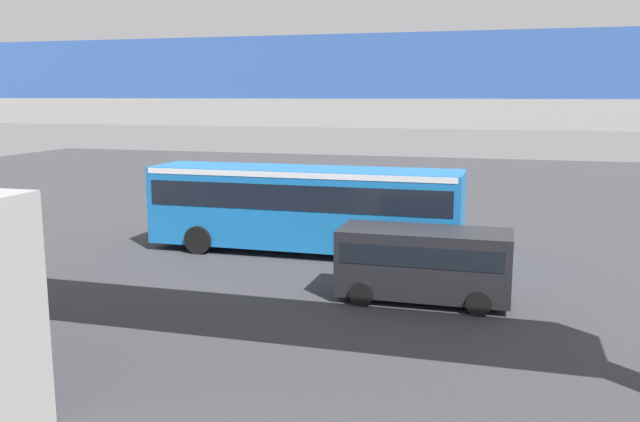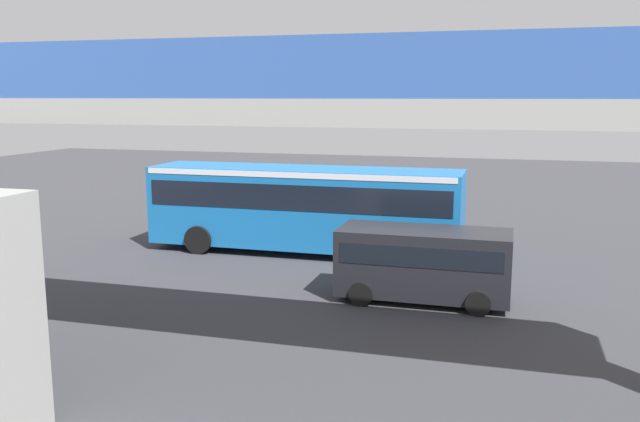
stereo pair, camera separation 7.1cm
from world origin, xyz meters
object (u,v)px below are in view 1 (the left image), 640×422
parked_van (424,260)px  traffic_sign (231,182)px  city_bus (304,202)px  pedestrian (305,217)px

parked_van → traffic_sign: (9.88, -9.24, 0.71)m
city_bus → parked_van: city_bus is taller
pedestrian → city_bus: bearing=106.6°
traffic_sign → pedestrian: bearing=153.2°
city_bus → pedestrian: 2.72m
city_bus → parked_van: size_ratio=2.40×
parked_van → traffic_sign: bearing=-43.1°
city_bus → pedestrian: size_ratio=6.44×
traffic_sign → parked_van: bearing=136.9°
parked_van → pedestrian: (5.75, -7.15, -0.30)m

